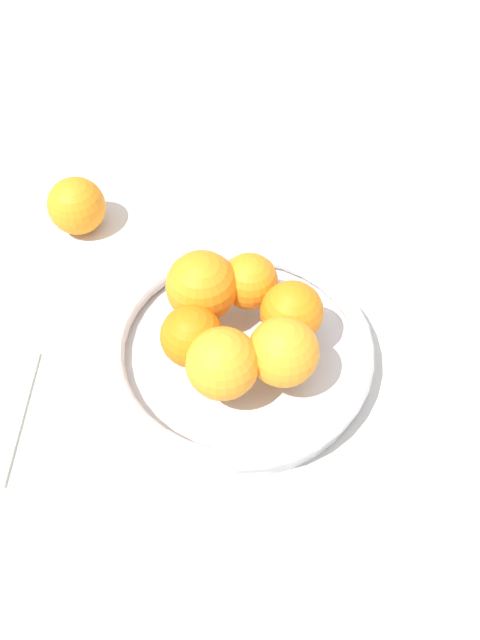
# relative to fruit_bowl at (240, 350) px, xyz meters

# --- Properties ---
(ground_plane) EXTENTS (4.00, 4.00, 0.00)m
(ground_plane) POSITION_rel_fruit_bowl_xyz_m (0.00, 0.00, -0.02)
(ground_plane) COLOR beige
(fruit_bowl) EXTENTS (0.31, 0.31, 0.04)m
(fruit_bowl) POSITION_rel_fruit_bowl_xyz_m (0.00, 0.00, 0.00)
(fruit_bowl) COLOR silver
(fruit_bowl) RESTS_ON ground_plane
(orange_pile) EXTENTS (0.19, 0.18, 0.08)m
(orange_pile) POSITION_rel_fruit_bowl_xyz_m (0.00, -0.00, 0.06)
(orange_pile) COLOR orange
(orange_pile) RESTS_ON fruit_bowl
(stray_orange) EXTENTS (0.08, 0.08, 0.08)m
(stray_orange) POSITION_rel_fruit_bowl_xyz_m (-0.29, -0.12, 0.02)
(stray_orange) COLOR orange
(stray_orange) RESTS_ON ground_plane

